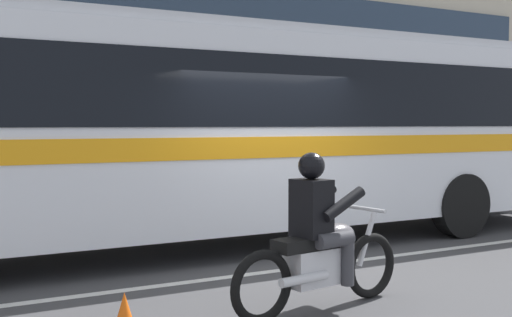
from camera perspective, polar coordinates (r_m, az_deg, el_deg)
ground_plane at (r=8.57m, az=0.95°, el=-9.23°), size 60.00×60.00×0.00m
sidewalk_curb at (r=13.18m, az=-9.95°, el=-4.57°), size 28.00×3.80×0.15m
lane_center_stripe at (r=8.06m, az=3.06°, el=-10.00°), size 26.60×0.14×0.01m
transit_bus at (r=9.43m, az=-2.59°, el=3.44°), size 13.16×2.63×3.22m
motorcycle_with_rider at (r=6.24m, az=5.77°, el=-7.79°), size 2.13×0.70×1.56m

